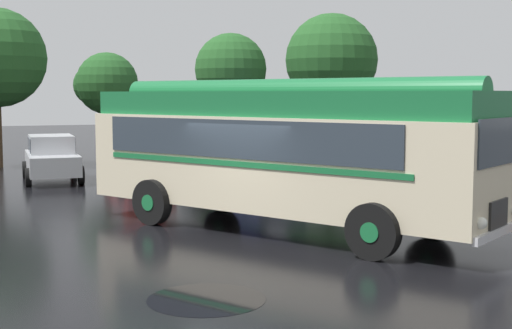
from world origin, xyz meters
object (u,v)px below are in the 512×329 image
car_mid_left (137,156)px  car_mid_right (205,153)px  vintage_bus (281,149)px  car_near_left (52,158)px  box_van (256,137)px

car_mid_left → car_mid_right: size_ratio=0.99×
car_mid_right → car_mid_left: bearing=-166.4°
vintage_bus → car_mid_left: size_ratio=2.37×
car_near_left → vintage_bus: bearing=-72.2°
car_mid_left → box_van: 5.41m
car_mid_right → box_van: size_ratio=0.73×
car_near_left → car_mid_left: (2.99, -0.62, 0.00)m
vintage_bus → box_van: bearing=70.0°
car_near_left → car_mid_left: size_ratio=1.01×
box_van → vintage_bus: bearing=-110.0°
car_mid_left → box_van: (5.25, 1.17, 0.52)m
vintage_bus → car_mid_right: 12.07m
car_near_left → box_van: 8.28m
car_near_left → box_van: (8.25, 0.55, 0.52)m
vintage_bus → car_mid_right: (2.09, 11.84, -1.05)m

